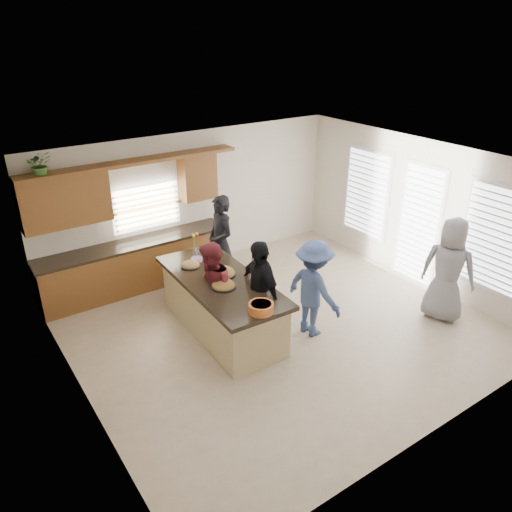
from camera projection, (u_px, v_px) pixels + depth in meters
floor at (280, 327)px, 8.48m from camera, size 6.50×6.50×0.00m
room_shell at (282, 223)px, 7.66m from camera, size 6.52×6.02×2.81m
back_cabinetry at (131, 244)px, 9.37m from camera, size 4.08×0.66×2.46m
right_wall_glazing at (421, 217)px, 9.45m from camera, size 0.06×4.00×2.25m
island at (222, 306)px, 8.23m from camera, size 1.25×2.74×0.95m
platter_front at (224, 285)px, 7.78m from camera, size 0.41×0.41×0.17m
platter_mid at (222, 273)px, 8.16m from camera, size 0.48×0.48×0.19m
platter_back at (191, 265)px, 8.42m from camera, size 0.34×0.34×0.14m
salad_bowl at (261, 307)px, 7.10m from camera, size 0.36×0.36×0.14m
clear_cup at (269, 294)px, 7.49m from camera, size 0.08×0.08×0.11m
plate_stack at (197, 259)px, 8.62m from camera, size 0.20×0.20×0.06m
flower_vase at (196, 243)px, 8.73m from camera, size 0.14×0.14×0.42m
potted_plant at (40, 164)px, 8.03m from camera, size 0.40×0.35×0.44m
woman_left_back at (221, 243)px, 9.41m from camera, size 0.45×0.68×1.84m
woman_left_mid at (212, 292)px, 7.93m from camera, size 0.90×0.98×1.63m
woman_left_front at (259, 292)px, 7.83m from camera, size 0.49×1.04×1.74m
woman_right_back at (313, 289)px, 8.00m from camera, size 0.73×1.13×1.65m
woman_right_front at (448, 270)px, 8.39m from camera, size 0.89×1.06×1.84m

